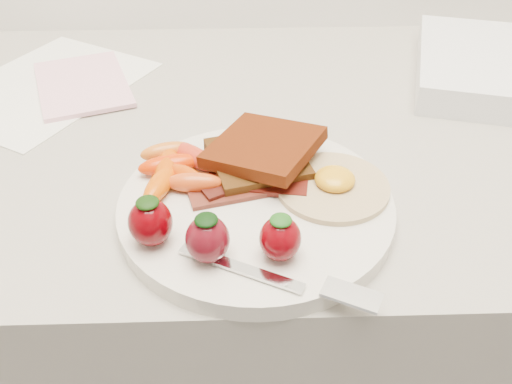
{
  "coord_description": "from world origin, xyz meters",
  "views": [
    {
      "loc": [
        -0.04,
        1.1,
        1.27
      ],
      "look_at": [
        -0.02,
        1.53,
        0.93
      ],
      "focal_mm": 40.0,
      "sensor_mm": 36.0,
      "label": 1
    }
  ],
  "objects": [
    {
      "name": "plate",
      "position": [
        -0.02,
        1.53,
        0.91
      ],
      "size": [
        0.27,
        0.27,
        0.02
      ],
      "primitive_type": "cylinder",
      "color": "beige",
      "rests_on": "counter"
    },
    {
      "name": "counter",
      "position": [
        0.0,
        1.7,
        0.45
      ],
      "size": [
        2.0,
        0.6,
        0.9
      ],
      "primitive_type": "cube",
      "color": "gray",
      "rests_on": "ground"
    },
    {
      "name": "fork",
      "position": [
        0.0,
        1.42,
        0.92
      ],
      "size": [
        0.17,
        0.08,
        0.0
      ],
      "color": "silver",
      "rests_on": "plate"
    },
    {
      "name": "toast_upper",
      "position": [
        -0.01,
        1.59,
        0.94
      ],
      "size": [
        0.14,
        0.14,
        0.02
      ],
      "primitive_type": "cube",
      "rotation": [
        0.0,
        -0.1,
        -0.53
      ],
      "color": "#3F1505",
      "rests_on": "toast_lower"
    },
    {
      "name": "paper_sheet",
      "position": [
        -0.3,
        1.81,
        0.9
      ],
      "size": [
        0.31,
        0.33,
        0.0
      ],
      "primitive_type": "cube",
      "rotation": [
        0.0,
        0.0,
        -0.54
      ],
      "color": "white",
      "rests_on": "counter"
    },
    {
      "name": "notepad",
      "position": [
        -0.25,
        1.8,
        0.91
      ],
      "size": [
        0.16,
        0.19,
        0.01
      ],
      "primitive_type": "cube",
      "rotation": [
        0.0,
        0.0,
        0.34
      ],
      "color": "#F2AEC0",
      "rests_on": "paper_sheet"
    },
    {
      "name": "strawberries",
      "position": [
        -0.07,
        1.46,
        0.94
      ],
      "size": [
        0.15,
        0.06,
        0.05
      ],
      "color": "#540005",
      "rests_on": "plate"
    },
    {
      "name": "toast_lower",
      "position": [
        -0.02,
        1.59,
        0.93
      ],
      "size": [
        0.11,
        0.11,
        0.01
      ],
      "primitive_type": "cube",
      "rotation": [
        0.0,
        0.0,
        0.26
      ],
      "color": "black",
      "rests_on": "plate"
    },
    {
      "name": "baby_carrots",
      "position": [
        -0.1,
        1.57,
        0.93
      ],
      "size": [
        0.09,
        0.11,
        0.02
      ],
      "color": "red",
      "rests_on": "plate"
    },
    {
      "name": "bacon_strips",
      "position": [
        -0.03,
        1.55,
        0.92
      ],
      "size": [
        0.12,
        0.08,
        0.01
      ],
      "color": "#3E190D",
      "rests_on": "plate"
    },
    {
      "name": "fried_egg",
      "position": [
        0.05,
        1.55,
        0.92
      ],
      "size": [
        0.12,
        0.12,
        0.02
      ],
      "color": "beige",
      "rests_on": "plate"
    }
  ]
}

